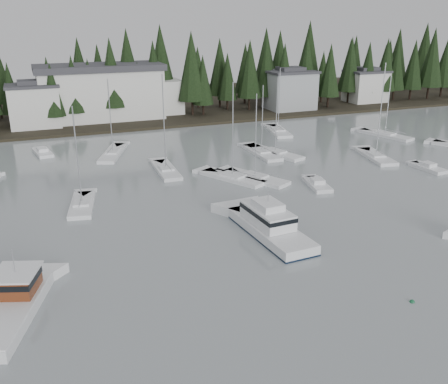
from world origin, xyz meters
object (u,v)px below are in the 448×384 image
at_px(sailboat_12, 261,154).
at_px(sailboat_13, 233,179).
at_px(lobster_boat_brown, 10,307).
at_px(house_east_b, 366,85).
at_px(runabout_1, 317,185).
at_px(sailboat_9, 113,154).
at_px(sailboat_0, 376,158).
at_px(cabin_cruiser_center, 269,227).
at_px(harbor_inn, 111,92).
at_px(sailboat_3, 82,206).
at_px(runabout_2, 428,169).
at_px(sailboat_10, 275,154).
at_px(sailboat_6, 255,179).
at_px(runabout_3, 43,153).
at_px(sailboat_5, 385,136).
at_px(sailboat_8, 166,171).
at_px(house_east_a, 290,89).
at_px(house_west, 34,105).

bearing_deg(sailboat_12, sailboat_13, 137.84).
bearing_deg(lobster_boat_brown, house_east_b, -30.97).
height_order(sailboat_12, runabout_1, sailboat_12).
height_order(sailboat_9, sailboat_12, sailboat_9).
xyz_separation_m(sailboat_0, sailboat_12, (-15.34, 8.46, -0.03)).
bearing_deg(sailboat_12, cabin_cruiser_center, 155.83).
xyz_separation_m(sailboat_13, runabout_1, (9.02, -6.59, 0.06)).
xyz_separation_m(house_east_b, lobster_boat_brown, (-80.14, -66.48, -3.82)).
bearing_deg(harbor_inn, sailboat_0, -53.50).
xyz_separation_m(sailboat_3, runabout_2, (47.39, -3.02, 0.06)).
bearing_deg(sailboat_12, house_east_b, -52.94).
bearing_deg(house_east_b, sailboat_10, -140.85).
relative_size(sailboat_6, runabout_3, 2.00).
height_order(house_east_b, sailboat_6, sailboat_6).
bearing_deg(runabout_1, sailboat_3, 94.74).
xyz_separation_m(sailboat_0, sailboat_6, (-21.65, -2.71, -0.02)).
xyz_separation_m(sailboat_5, runabout_3, (-58.06, 9.63, 0.08)).
bearing_deg(lobster_boat_brown, sailboat_9, 0.06).
height_order(house_east_b, sailboat_10, sailboat_10).
bearing_deg(lobster_boat_brown, sailboat_0, -44.94).
bearing_deg(sailboat_6, sailboat_8, 25.41).
height_order(house_east_b, sailboat_5, sailboat_5).
distance_m(house_east_b, runabout_2, 55.50).
distance_m(house_east_a, sailboat_9, 49.43).
distance_m(sailboat_12, runabout_1, 16.64).
distance_m(house_east_a, sailboat_10, 38.02).
relative_size(house_west, sailboat_10, 0.76).
distance_m(cabin_cruiser_center, sailboat_0, 33.65).
relative_size(harbor_inn, sailboat_12, 2.62).
relative_size(harbor_inn, sailboat_3, 2.43).
xyz_separation_m(sailboat_10, runabout_1, (-1.99, -15.70, 0.07)).
bearing_deg(house_east_a, sailboat_10, -121.75).
bearing_deg(sailboat_13, sailboat_3, 70.63).
bearing_deg(sailboat_10, sailboat_6, 122.06).
bearing_deg(sailboat_12, sailboat_9, 69.11).
distance_m(harbor_inn, sailboat_8, 39.36).
distance_m(sailboat_9, runabout_3, 11.10).
height_order(lobster_boat_brown, sailboat_9, sailboat_9).
distance_m(sailboat_0, sailboat_10, 15.37).
bearing_deg(house_west, sailboat_9, -66.36).
distance_m(sailboat_6, sailboat_10, 13.14).
bearing_deg(sailboat_5, house_west, 46.91).
bearing_deg(house_west, sailboat_6, -59.11).
distance_m(sailboat_5, runabout_3, 58.85).
bearing_deg(runabout_3, harbor_inn, -42.41).
xyz_separation_m(sailboat_0, runabout_3, (-47.37, 20.99, 0.05)).
bearing_deg(runabout_3, sailboat_8, -145.21).
xyz_separation_m(house_east_a, runabout_1, (-21.83, -47.78, -4.77)).
distance_m(harbor_inn, sailboat_0, 54.96).
xyz_separation_m(sailboat_5, sailboat_12, (-26.02, -2.90, 0.00)).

